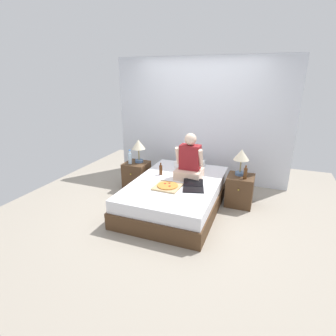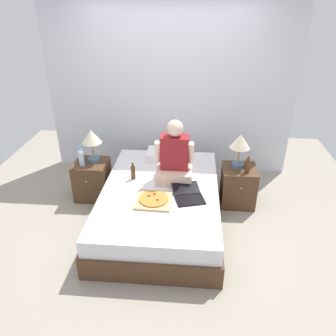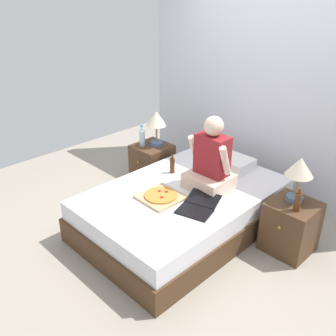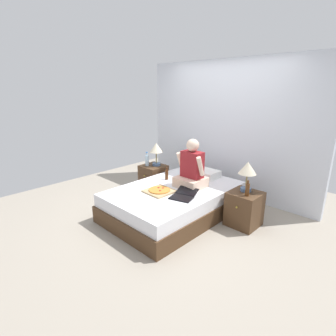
{
  "view_description": "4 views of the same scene",
  "coord_description": "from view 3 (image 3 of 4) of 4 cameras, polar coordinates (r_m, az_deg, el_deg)",
  "views": [
    {
      "loc": [
        1.34,
        -3.83,
        2.13
      ],
      "look_at": [
        -0.1,
        -0.13,
        0.73
      ],
      "focal_mm": 28.0,
      "sensor_mm": 36.0,
      "label": 1
    },
    {
      "loc": [
        0.37,
        -3.35,
        2.54
      ],
      "look_at": [
        0.1,
        -0.11,
        0.8
      ],
      "focal_mm": 35.0,
      "sensor_mm": 36.0,
      "label": 2
    },
    {
      "loc": [
        2.3,
        -2.51,
        2.39
      ],
      "look_at": [
        -0.14,
        -0.1,
        0.7
      ],
      "focal_mm": 40.0,
      "sensor_mm": 36.0,
      "label": 3
    },
    {
      "loc": [
        2.66,
        -2.89,
        2.0
      ],
      "look_at": [
        -0.09,
        -0.05,
        0.78
      ],
      "focal_mm": 28.0,
      "sensor_mm": 36.0,
      "label": 4
    }
  ],
  "objects": [
    {
      "name": "ground_plane",
      "position": [
        4.16,
        2.31,
        -8.83
      ],
      "size": [
        5.64,
        5.64,
        0.0
      ],
      "primitive_type": "plane",
      "color": "#9E9384"
    },
    {
      "name": "wall_back",
      "position": [
        4.71,
        14.9,
        11.4
      ],
      "size": [
        3.64,
        0.12,
        2.5
      ],
      "primitive_type": "cube",
      "color": "silver",
      "rests_on": "ground"
    },
    {
      "name": "bed",
      "position": [
        4.03,
        2.37,
        -6.2
      ],
      "size": [
        1.43,
        2.16,
        0.46
      ],
      "color": "#4C331E",
      "rests_on": "ground"
    },
    {
      "name": "nightstand_left",
      "position": [
        4.92,
        -2.44,
        0.64
      ],
      "size": [
        0.44,
        0.47,
        0.53
      ],
      "color": "#4C331E",
      "rests_on": "ground"
    },
    {
      "name": "lamp_on_left_nightstand",
      "position": [
        4.7,
        -1.79,
        7.17
      ],
      "size": [
        0.26,
        0.26,
        0.45
      ],
      "color": "#4C6B93",
      "rests_on": "nightstand_left"
    },
    {
      "name": "water_bottle",
      "position": [
        4.77,
        -3.97,
        4.67
      ],
      "size": [
        0.07,
        0.07,
        0.28
      ],
      "color": "silver",
      "rests_on": "nightstand_left"
    },
    {
      "name": "nightstand_right",
      "position": [
        3.88,
        18.16,
        -8.48
      ],
      "size": [
        0.44,
        0.47,
        0.53
      ],
      "color": "#4C331E",
      "rests_on": "ground"
    },
    {
      "name": "lamp_on_right_nightstand",
      "position": [
        3.64,
        19.41,
        -0.29
      ],
      "size": [
        0.26,
        0.26,
        0.45
      ],
      "color": "#4C6B93",
      "rests_on": "nightstand_right"
    },
    {
      "name": "beer_bottle",
      "position": [
        3.59,
        19.16,
        -4.84
      ],
      "size": [
        0.06,
        0.06,
        0.23
      ],
      "color": "#512D14",
      "rests_on": "nightstand_right"
    },
    {
      "name": "pillow",
      "position": [
        4.45,
        9.41,
        1.01
      ],
      "size": [
        0.52,
        0.34,
        0.12
      ],
      "primitive_type": "cube",
      "color": "white",
      "rests_on": "bed"
    },
    {
      "name": "person_seated",
      "position": [
        3.85,
        6.54,
        0.81
      ],
      "size": [
        0.47,
        0.4,
        0.78
      ],
      "color": "beige",
      "rests_on": "bed"
    },
    {
      "name": "laptop",
      "position": [
        3.59,
        4.51,
        -5.96
      ],
      "size": [
        0.42,
        0.49,
        0.07
      ],
      "color": "black",
      "rests_on": "bed"
    },
    {
      "name": "pizza_box",
      "position": [
        3.75,
        -1.11,
        -4.37
      ],
      "size": [
        0.41,
        0.41,
        0.04
      ],
      "color": "tan",
      "rests_on": "bed"
    },
    {
      "name": "beer_bottle_on_bed",
      "position": [
        4.22,
        0.65,
        0.42
      ],
      "size": [
        0.06,
        0.06,
        0.22
      ],
      "color": "#4C2811",
      "rests_on": "bed"
    }
  ]
}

